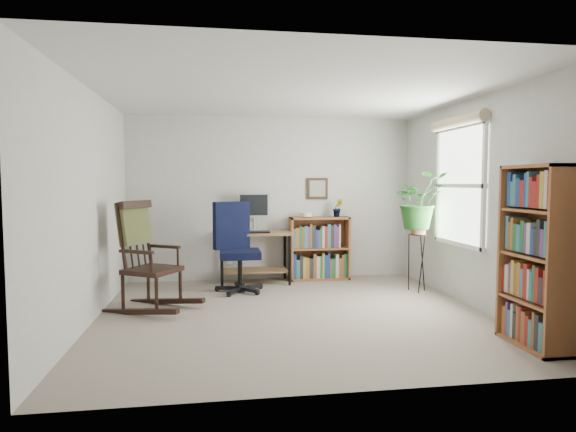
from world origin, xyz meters
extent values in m
cube|color=gray|center=(0.00, 0.00, 0.00)|extent=(4.20, 4.00, 0.00)
cube|color=silver|center=(0.00, 0.00, 2.40)|extent=(4.20, 4.00, 0.00)
cube|color=beige|center=(0.00, 2.00, 1.20)|extent=(4.20, 0.00, 2.40)
cube|color=beige|center=(0.00, -2.00, 1.20)|extent=(4.20, 0.00, 2.40)
cube|color=beige|center=(-2.10, 0.00, 1.20)|extent=(0.00, 4.00, 2.40)
cube|color=beige|center=(2.10, 0.00, 1.20)|extent=(0.00, 4.00, 2.40)
cube|color=black|center=(-0.28, 1.58, 0.75)|extent=(0.40, 0.15, 0.02)
imported|color=#215D20|center=(1.80, 0.85, 1.56)|extent=(1.69, 1.88, 1.46)
imported|color=#215D20|center=(0.96, 1.83, 0.98)|extent=(0.13, 0.24, 0.11)
camera|label=1|loc=(-0.83, -5.11, 1.44)|focal=30.00mm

